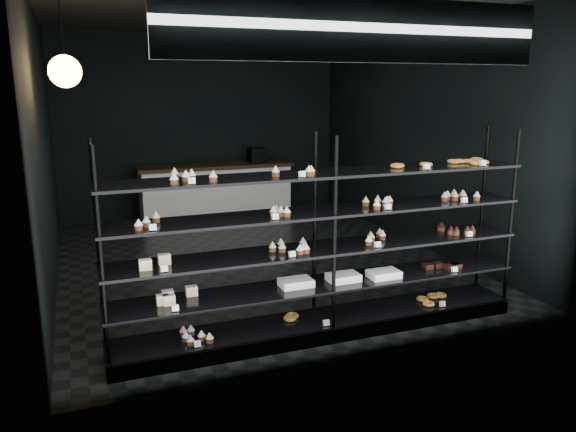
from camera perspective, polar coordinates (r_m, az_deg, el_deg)
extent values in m
cube|color=black|center=(7.69, -3.44, -4.42)|extent=(5.00, 6.00, 0.01)
cube|color=black|center=(7.38, -3.80, 19.91)|extent=(5.00, 6.00, 0.01)
cube|color=black|center=(10.26, -8.71, 8.99)|extent=(5.00, 0.01, 3.20)
cube|color=black|center=(4.61, 7.66, 3.96)|extent=(5.00, 0.01, 3.20)
cube|color=black|center=(7.04, -23.53, 6.16)|extent=(0.01, 6.00, 3.20)
cube|color=black|center=(8.45, 12.94, 7.92)|extent=(0.01, 6.00, 3.20)
cube|color=black|center=(5.50, 3.56, -11.23)|extent=(4.00, 0.50, 0.12)
cylinder|color=black|center=(4.53, -18.42, -4.79)|extent=(0.04, 0.04, 1.85)
cylinder|color=black|center=(4.95, -18.68, -3.29)|extent=(0.04, 0.04, 1.85)
cylinder|color=black|center=(4.99, 4.75, -2.49)|extent=(0.04, 0.04, 1.85)
cylinder|color=black|center=(5.38, 2.73, -1.31)|extent=(0.04, 0.04, 1.85)
cylinder|color=black|center=(6.09, 21.72, -0.52)|extent=(0.04, 0.04, 1.85)
cylinder|color=black|center=(6.41, 19.08, 0.35)|extent=(0.04, 0.04, 1.85)
cube|color=black|center=(5.46, 3.57, -10.37)|extent=(4.00, 0.50, 0.03)
cube|color=black|center=(5.33, 3.62, -6.92)|extent=(4.00, 0.50, 0.02)
cube|color=black|center=(5.22, 3.68, -3.31)|extent=(4.00, 0.50, 0.02)
cube|color=black|center=(5.13, 3.74, 0.44)|extent=(4.00, 0.50, 0.02)
cube|color=black|center=(5.07, 3.80, 4.30)|extent=(4.00, 0.50, 0.02)
cube|color=white|center=(4.51, -9.58, 3.52)|extent=(0.06, 0.04, 0.06)
cube|color=white|center=(4.77, 1.21, 4.23)|extent=(0.06, 0.04, 0.06)
cube|color=white|center=(5.38, 13.93, 4.87)|extent=(0.05, 0.04, 0.06)
cube|color=white|center=(5.79, 19.54, 5.07)|extent=(0.06, 0.04, 0.06)
cube|color=white|center=(4.53, -13.36, -1.13)|extent=(0.06, 0.04, 0.06)
cube|color=white|center=(4.75, -1.51, -0.10)|extent=(0.05, 0.04, 0.06)
cube|color=white|center=(5.22, 10.09, 0.91)|extent=(0.06, 0.04, 0.06)
cube|color=white|center=(5.73, 17.77, 1.56)|extent=(0.06, 0.04, 0.06)
cube|color=white|center=(4.64, -12.06, -5.23)|extent=(0.06, 0.04, 0.06)
cube|color=white|center=(4.92, 0.90, -3.86)|extent=(0.06, 0.04, 0.06)
cube|color=white|center=(5.28, 9.50, -2.84)|extent=(0.06, 0.04, 0.06)
cube|color=white|center=(5.81, 17.65, -1.81)|extent=(0.06, 0.04, 0.06)
cube|color=white|center=(4.77, -11.30, -9.17)|extent=(0.06, 0.04, 0.06)
cube|color=white|center=(5.82, 16.20, -5.30)|extent=(0.06, 0.04, 0.06)
cube|color=white|center=(4.93, -9.37, -12.74)|extent=(0.06, 0.04, 0.06)
cube|color=white|center=(5.26, 3.53, -10.86)|extent=(0.05, 0.04, 0.06)
cube|color=white|center=(5.90, 15.50, -8.60)|extent=(0.06, 0.04, 0.06)
cube|color=#0C193C|center=(4.64, 7.63, 18.27)|extent=(3.20, 0.04, 0.45)
cube|color=white|center=(4.62, 7.75, 18.28)|extent=(3.30, 0.02, 0.50)
cylinder|color=black|center=(5.75, -22.11, 17.86)|extent=(0.01, 0.01, 0.58)
sphere|color=#FFAF59|center=(5.72, -21.72, 13.49)|extent=(0.30, 0.30, 0.30)
cube|color=white|center=(9.94, -7.32, 2.27)|extent=(2.58, 0.60, 0.92)
cube|color=black|center=(9.86, -7.40, 5.06)|extent=(2.68, 0.65, 0.06)
cube|color=black|center=(10.05, -3.12, 6.19)|extent=(0.30, 0.30, 0.25)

